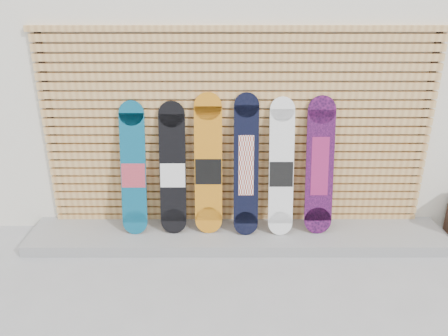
{
  "coord_description": "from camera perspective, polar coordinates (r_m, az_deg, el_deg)",
  "views": [
    {
      "loc": [
        -0.3,
        -3.57,
        2.62
      ],
      "look_at": [
        -0.3,
        0.75,
        0.85
      ],
      "focal_mm": 35.0,
      "sensor_mm": 36.0,
      "label": 1
    }
  ],
  "objects": [
    {
      "name": "snowboard_3",
      "position": [
        4.68,
        2.91,
        0.34
      ],
      "size": [
        0.27,
        0.37,
        1.52
      ],
      "color": "black",
      "rests_on": "concrete_step"
    },
    {
      "name": "snowboard_5",
      "position": [
        4.81,
        12.4,
        0.23
      ],
      "size": [
        0.3,
        0.34,
        1.48
      ],
      "color": "black",
      "rests_on": "concrete_step"
    },
    {
      "name": "slat_wall",
      "position": [
        4.76,
        1.76,
        5.0
      ],
      "size": [
        4.26,
        0.08,
        2.29
      ],
      "color": "tan",
      "rests_on": "ground"
    },
    {
      "name": "snowboard_0",
      "position": [
        4.8,
        -11.76,
        -0.22
      ],
      "size": [
        0.27,
        0.35,
        1.43
      ],
      "color": "#0B5172",
      "rests_on": "concrete_step"
    },
    {
      "name": "building",
      "position": [
        7.17,
        6.6,
        15.54
      ],
      "size": [
        12.0,
        5.0,
        3.6
      ],
      "primitive_type": "cube",
      "color": "silver",
      "rests_on": "ground"
    },
    {
      "name": "ground",
      "position": [
        4.44,
        3.94,
        -13.95
      ],
      "size": [
        80.0,
        80.0,
        0.0
      ],
      "primitive_type": "plane",
      "color": "#949497",
      "rests_on": "ground"
    },
    {
      "name": "snowboard_4",
      "position": [
        4.72,
        7.49,
        -0.04
      ],
      "size": [
        0.27,
        0.36,
        1.47
      ],
      "color": "white",
      "rests_on": "concrete_step"
    },
    {
      "name": "snowboard_1",
      "position": [
        4.74,
        -6.72,
        -0.21
      ],
      "size": [
        0.28,
        0.33,
        1.43
      ],
      "color": "black",
      "rests_on": "concrete_step"
    },
    {
      "name": "concrete_step",
      "position": [
        4.97,
        1.7,
        -8.78
      ],
      "size": [
        4.6,
        0.7,
        0.12
      ],
      "primitive_type": "cube",
      "color": "gray",
      "rests_on": "ground"
    },
    {
      "name": "snowboard_2",
      "position": [
        4.7,
        -2.06,
        0.32
      ],
      "size": [
        0.3,
        0.32,
        1.52
      ],
      "color": "#C87615",
      "rests_on": "concrete_step"
    }
  ]
}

